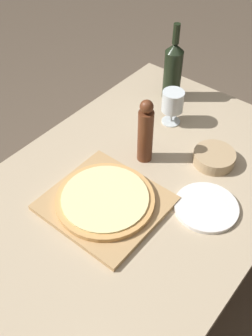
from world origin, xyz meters
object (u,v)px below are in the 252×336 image
at_px(wine_glass, 173,102).
at_px(small_bowl, 214,158).
at_px(wine_bottle, 173,70).
at_px(pepper_mill, 145,132).
at_px(pizza, 105,199).

height_order(wine_glass, small_bowl, wine_glass).
height_order(wine_bottle, pepper_mill, wine_bottle).
bearing_deg(pizza, wine_bottle, 105.94).
bearing_deg(wine_glass, pepper_mill, -79.25).
distance_m(pizza, wine_glass, 0.51).
xyz_separation_m(pepper_mill, small_bowl, (0.21, 0.14, -0.10)).
bearing_deg(pepper_mill, pizza, -81.92).
relative_size(pizza, wine_bottle, 0.97).
distance_m(pizza, wine_bottle, 0.68).
distance_m(pizza, small_bowl, 0.44).
bearing_deg(wine_bottle, wine_glass, -54.88).
distance_m(pizza, pepper_mill, 0.28).
relative_size(wine_bottle, wine_glass, 2.32).
bearing_deg(pepper_mill, small_bowl, 34.00).
bearing_deg(pizza, wine_glass, 99.36).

